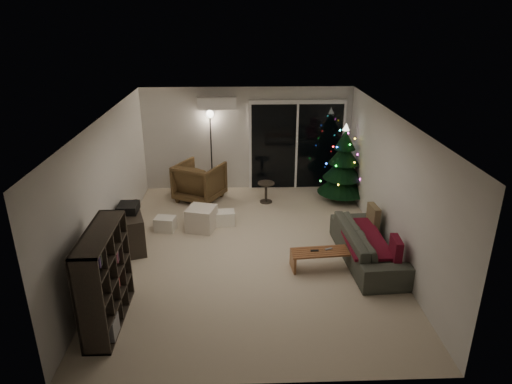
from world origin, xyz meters
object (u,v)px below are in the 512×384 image
at_px(bookshelf, 92,279).
at_px(sofa, 368,245).
at_px(coffee_table, 323,260).
at_px(christmas_tree, 344,163).
at_px(armchair, 200,181).
at_px(media_cabinet, 131,229).

height_order(bookshelf, sofa, bookshelf).
height_order(sofa, coffee_table, sofa).
relative_size(coffee_table, christmas_tree, 0.60).
bearing_deg(armchair, coffee_table, 153.61).
bearing_deg(christmas_tree, bookshelf, -135.60).
bearing_deg(coffee_table, armchair, 121.19).
distance_m(media_cabinet, coffee_table, 3.59).
height_order(media_cabinet, christmas_tree, christmas_tree).
height_order(bookshelf, christmas_tree, christmas_tree).
bearing_deg(bookshelf, sofa, 20.05).
bearing_deg(christmas_tree, media_cabinet, -154.97).
distance_m(armchair, christmas_tree, 3.34).
xyz_separation_m(armchair, sofa, (3.18, -2.95, -0.14)).
bearing_deg(media_cabinet, coffee_table, -32.94).
bearing_deg(bookshelf, coffee_table, 20.92).
relative_size(sofa, coffee_table, 1.97).
height_order(bookshelf, coffee_table, bookshelf).
relative_size(bookshelf, coffee_table, 1.32).
bearing_deg(coffee_table, sofa, 11.14).
bearing_deg(media_cabinet, christmas_tree, 7.54).
distance_m(bookshelf, christmas_tree, 6.20).
bearing_deg(sofa, media_cabinet, 77.42).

